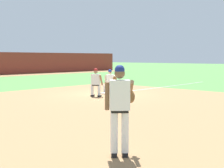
{
  "coord_description": "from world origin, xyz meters",
  "views": [
    {
      "loc": [
        -12.09,
        -11.75,
        2.01
      ],
      "look_at": [
        -5.23,
        -5.36,
        1.21
      ],
      "focal_mm": 50.0,
      "sensor_mm": 36.0,
      "label": 1
    }
  ],
  "objects_px": {
    "first_base_bag": "(105,93)",
    "first_baseman": "(110,80)",
    "baseball": "(118,105)",
    "baserunner": "(96,81)",
    "pitcher": "(120,105)"
  },
  "relations": [
    {
      "from": "first_base_bag",
      "to": "first_baseman",
      "type": "relative_size",
      "value": 0.28
    },
    {
      "from": "baseball",
      "to": "first_baseman",
      "type": "height_order",
      "value": "first_baseman"
    },
    {
      "from": "baseball",
      "to": "first_baseman",
      "type": "distance_m",
      "value": 4.5
    },
    {
      "from": "baseball",
      "to": "first_baseman",
      "type": "xyz_separation_m",
      "value": [
        3.02,
        3.26,
        0.69
      ]
    },
    {
      "from": "first_base_bag",
      "to": "baserunner",
      "type": "bearing_deg",
      "value": -161.31
    },
    {
      "from": "first_baseman",
      "to": "baseball",
      "type": "bearing_deg",
      "value": -132.78
    },
    {
      "from": "pitcher",
      "to": "first_baseman",
      "type": "height_order",
      "value": "pitcher"
    },
    {
      "from": "pitcher",
      "to": "first_baseman",
      "type": "xyz_separation_m",
      "value": [
        7.97,
        7.78,
        -0.33
      ]
    },
    {
      "from": "first_baseman",
      "to": "baserunner",
      "type": "distance_m",
      "value": 1.71
    },
    {
      "from": "first_baseman",
      "to": "baserunner",
      "type": "xyz_separation_m",
      "value": [
        -1.63,
        -0.51,
        0.06
      ]
    },
    {
      "from": "first_base_bag",
      "to": "baserunner",
      "type": "xyz_separation_m",
      "value": [
        -1.09,
        -0.37,
        0.75
      ]
    },
    {
      "from": "first_baseman",
      "to": "baserunner",
      "type": "height_order",
      "value": "baserunner"
    },
    {
      "from": "baseball",
      "to": "pitcher",
      "type": "distance_m",
      "value": 6.78
    },
    {
      "from": "first_base_bag",
      "to": "baserunner",
      "type": "distance_m",
      "value": 1.37
    },
    {
      "from": "first_base_bag",
      "to": "baserunner",
      "type": "height_order",
      "value": "baserunner"
    }
  ]
}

